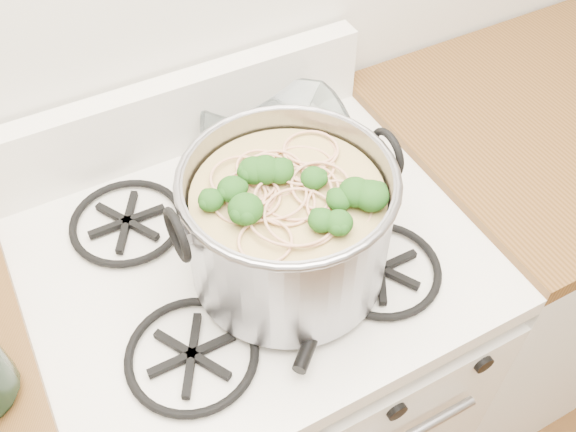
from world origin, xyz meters
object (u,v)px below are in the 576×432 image
Objects in this scene: stock_pot at (288,226)px; glass_bowl at (277,147)px; gas_range at (260,376)px; spatula at (350,241)px.

glass_bowl is at bearing 66.42° from stock_pot.
stock_pot reaches higher than gas_range.
gas_range is 2.60× the size of stock_pot.
stock_pot is 3.14× the size of glass_bowl.
stock_pot reaches higher than glass_bowl.
stock_pot is 0.29m from glass_bowl.
stock_pot is at bearing -113.58° from glass_bowl.
gas_range is 0.60m from stock_pot.
spatula is (0.14, -0.09, 0.50)m from gas_range.
stock_pot reaches higher than spatula.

